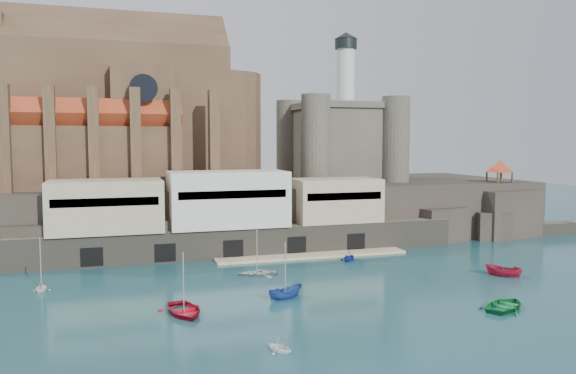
{
  "coord_description": "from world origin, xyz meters",
  "views": [
    {
      "loc": [
        -26.88,
        -61.95,
        17.59
      ],
      "look_at": [
        2.48,
        32.0,
        9.6
      ],
      "focal_mm": 35.0,
      "sensor_mm": 36.0,
      "label": 1
    }
  ],
  "objects_px": {
    "boat_2": "(285,298)",
    "castle_keep": "(340,138)",
    "boat_1": "(279,351)",
    "pavilion": "(500,168)",
    "church": "(128,116)",
    "boat_0": "(184,314)"
  },
  "relations": [
    {
      "from": "boat_1",
      "to": "pavilion",
      "type": "bearing_deg",
      "value": 7.4
    },
    {
      "from": "castle_keep",
      "to": "boat_1",
      "type": "distance_m",
      "value": 68.71
    },
    {
      "from": "pavilion",
      "to": "boat_1",
      "type": "distance_m",
      "value": 72.26
    },
    {
      "from": "boat_0",
      "to": "pavilion",
      "type": "bearing_deg",
      "value": 18.01
    },
    {
      "from": "church",
      "to": "castle_keep",
      "type": "height_order",
      "value": "church"
    },
    {
      "from": "church",
      "to": "castle_keep",
      "type": "distance_m",
      "value": 40.39
    },
    {
      "from": "pavilion",
      "to": "boat_2",
      "type": "distance_m",
      "value": 59.71
    },
    {
      "from": "castle_keep",
      "to": "pavilion",
      "type": "distance_m",
      "value": 30.5
    },
    {
      "from": "boat_1",
      "to": "boat_2",
      "type": "relative_size",
      "value": 0.61
    },
    {
      "from": "boat_1",
      "to": "boat_2",
      "type": "distance_m",
      "value": 16.02
    },
    {
      "from": "boat_1",
      "to": "church",
      "type": "bearing_deg",
      "value": 68.92
    },
    {
      "from": "boat_2",
      "to": "boat_1",
      "type": "bearing_deg",
      "value": 144.42
    },
    {
      "from": "pavilion",
      "to": "church",
      "type": "bearing_deg",
      "value": 166.52
    },
    {
      "from": "boat_0",
      "to": "boat_1",
      "type": "height_order",
      "value": "boat_0"
    },
    {
      "from": "boat_0",
      "to": "castle_keep",
      "type": "bearing_deg",
      "value": 43.23
    },
    {
      "from": "church",
      "to": "boat_0",
      "type": "bearing_deg",
      "value": -85.36
    },
    {
      "from": "church",
      "to": "pavilion",
      "type": "xyz_separation_m",
      "value": [
        66.13,
        -15.85,
        -9.4
      ]
    },
    {
      "from": "church",
      "to": "castle_keep",
      "type": "bearing_deg",
      "value": -1.11
    },
    {
      "from": "boat_0",
      "to": "boat_1",
      "type": "bearing_deg",
      "value": -71.94
    },
    {
      "from": "church",
      "to": "pavilion",
      "type": "distance_m",
      "value": 68.65
    },
    {
      "from": "church",
      "to": "boat_2",
      "type": "height_order",
      "value": "church"
    },
    {
      "from": "boat_2",
      "to": "castle_keep",
      "type": "bearing_deg",
      "value": -46.18
    }
  ]
}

